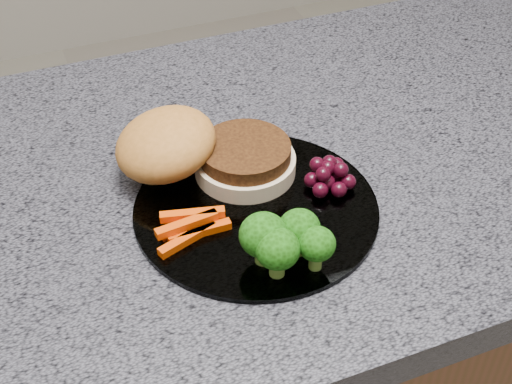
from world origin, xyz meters
TOP-DOWN VIEW (x-y plane):
  - countertop at (0.00, 0.00)m, footprint 1.20×0.60m
  - plate at (-0.01, -0.08)m, footprint 0.26×0.26m
  - burger at (-0.05, 0.00)m, footprint 0.21×0.16m
  - carrot_sticks at (-0.08, -0.09)m, footprint 0.08×0.05m
  - broccoli at (-0.01, -0.16)m, footprint 0.09×0.07m
  - grape_bunch at (0.08, -0.07)m, footprint 0.05×0.06m

SIDE VIEW (x-z plane):
  - countertop at x=0.00m, z-range 0.86..0.90m
  - plate at x=-0.01m, z-range 0.90..0.91m
  - carrot_sticks at x=-0.08m, z-range 0.91..0.92m
  - grape_bunch at x=0.08m, z-range 0.90..0.93m
  - burger at x=-0.05m, z-range 0.90..0.96m
  - broccoli at x=-0.01m, z-range 0.91..0.97m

